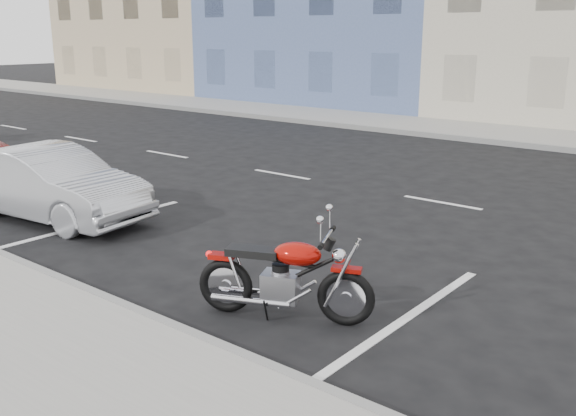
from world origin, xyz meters
name	(u,v)px	position (x,y,z in m)	size (l,w,h in m)	color
ground	(549,221)	(0.00, 0.00, 0.00)	(120.00, 120.00, 0.00)	black
sidewalk_far	(478,131)	(-5.00, 8.70, 0.07)	(80.00, 3.40, 0.15)	gray
curb_near	(15,263)	(-5.00, -7.00, 0.08)	(80.00, 0.12, 0.16)	gray
curb_far	(455,138)	(-5.00, 7.00, 0.08)	(80.00, 0.12, 0.16)	gray
motorcycle	(349,286)	(-0.42, -5.58, 0.47)	(1.92, 1.01, 1.03)	black
sedan_silver	(50,184)	(-6.80, -5.31, 0.63)	(1.33, 3.83, 1.26)	#B3B5BC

